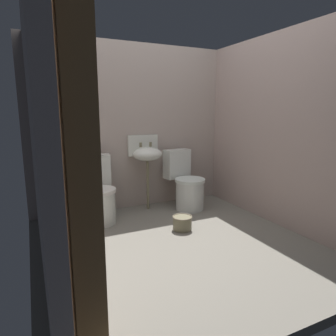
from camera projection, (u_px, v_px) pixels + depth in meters
ground_plane at (181, 243)px, 3.06m from camera, size 2.84×2.89×0.08m
wall_back at (137, 127)px, 4.00m from camera, size 2.84×0.10×2.17m
wall_left at (38, 139)px, 2.40m from camera, size 0.10×2.69×2.17m
wall_right at (273, 130)px, 3.47m from camera, size 0.10×2.69×2.17m
wooden_door_post at (81, 159)px, 1.40m from camera, size 0.16×0.16×2.17m
toilet_left at (98, 195)px, 3.52m from camera, size 0.45×0.63×0.78m
toilet_right at (186, 185)px, 4.02m from camera, size 0.47×0.64×0.78m
sink at (147, 154)px, 3.89m from camera, size 0.42×0.35×0.99m
bucket at (182, 222)px, 3.30m from camera, size 0.23×0.23×0.16m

